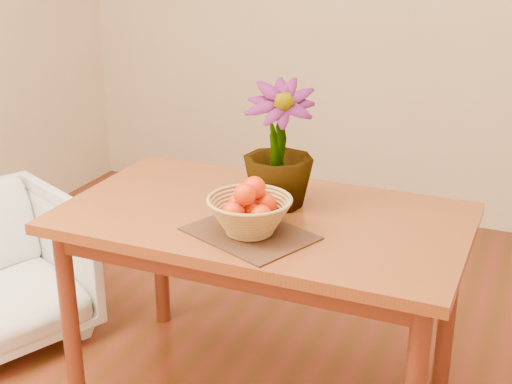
% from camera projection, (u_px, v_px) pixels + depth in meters
% --- Properties ---
extents(table, '(1.40, 0.80, 0.75)m').
position_uv_depth(table, '(263.00, 236.00, 2.50)').
color(table, brown).
rests_on(table, floor).
extents(placemat, '(0.47, 0.42, 0.01)m').
position_uv_depth(placemat, '(250.00, 233.00, 2.31)').
color(placemat, '#3C2215').
rests_on(placemat, table).
extents(wicker_basket, '(0.28, 0.28, 0.11)m').
position_uv_depth(wicker_basket, '(250.00, 217.00, 2.29)').
color(wicker_basket, '#A57E44').
rests_on(wicker_basket, placemat).
extents(orange_pile, '(0.18, 0.18, 0.14)m').
position_uv_depth(orange_pile, '(250.00, 203.00, 2.27)').
color(orange_pile, red).
rests_on(orange_pile, wicker_basket).
extents(potted_plant, '(0.31, 0.31, 0.45)m').
position_uv_depth(potted_plant, '(278.00, 145.00, 2.46)').
color(potted_plant, '#134313').
rests_on(potted_plant, table).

